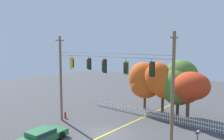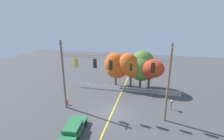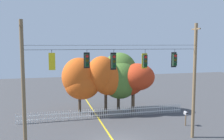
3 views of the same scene
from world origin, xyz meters
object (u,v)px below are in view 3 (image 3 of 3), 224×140
(roadside_mailbox, at_px, (186,114))
(traffic_signal_westbound_side, at_px, (114,61))
(traffic_signal_southbound_primary, at_px, (52,61))
(autumn_maple_near_fence, at_px, (81,80))
(traffic_signal_eastbound_side, at_px, (145,61))
(traffic_signal_northbound_primary, at_px, (87,60))
(autumn_maple_far_west, at_px, (134,78))
(traffic_signal_northbound_secondary, at_px, (175,60))
(autumn_oak_far_east, at_px, (120,75))
(autumn_maple_mid, at_px, (106,77))

(roadside_mailbox, bearing_deg, traffic_signal_westbound_side, -160.26)
(traffic_signal_southbound_primary, distance_m, autumn_maple_near_fence, 9.91)
(traffic_signal_southbound_primary, relative_size, traffic_signal_eastbound_side, 0.95)
(traffic_signal_northbound_primary, bearing_deg, traffic_signal_eastbound_side, 0.00)
(autumn_maple_near_fence, height_order, autumn_maple_far_west, autumn_maple_near_fence)
(roadside_mailbox, bearing_deg, traffic_signal_northbound_secondary, -135.39)
(traffic_signal_southbound_primary, bearing_deg, traffic_signal_westbound_side, 0.26)
(traffic_signal_northbound_secondary, relative_size, autumn_oak_far_east, 0.21)
(traffic_signal_northbound_primary, xyz_separation_m, traffic_signal_eastbound_side, (4.36, 0.00, -0.11))
(autumn_maple_near_fence, bearing_deg, traffic_signal_westbound_side, -81.65)
(autumn_maple_near_fence, bearing_deg, autumn_maple_far_west, -4.40)
(autumn_maple_far_west, bearing_deg, traffic_signal_westbound_side, -118.19)
(traffic_signal_eastbound_side, height_order, traffic_signal_northbound_secondary, same)
(traffic_signal_northbound_secondary, bearing_deg, traffic_signal_eastbound_side, -179.99)
(roadside_mailbox, bearing_deg, autumn_maple_far_west, 117.45)
(traffic_signal_westbound_side, bearing_deg, traffic_signal_southbound_primary, -179.74)
(autumn_maple_near_fence, distance_m, roadside_mailbox, 11.23)
(traffic_signal_northbound_secondary, distance_m, autumn_maple_mid, 9.65)
(autumn_oak_far_east, bearing_deg, traffic_signal_westbound_side, -108.76)
(roadside_mailbox, bearing_deg, traffic_signal_southbound_primary, -167.04)
(traffic_signal_northbound_secondary, height_order, autumn_oak_far_east, traffic_signal_northbound_secondary)
(traffic_signal_northbound_primary, bearing_deg, autumn_maple_near_fence, 86.06)
(autumn_maple_mid, height_order, autumn_oak_far_east, autumn_oak_far_east)
(traffic_signal_eastbound_side, xyz_separation_m, roadside_mailbox, (5.20, 2.74, -5.20))
(traffic_signal_southbound_primary, xyz_separation_m, autumn_maple_far_west, (8.94, 8.58, -2.63))
(autumn_oak_far_east, height_order, autumn_maple_far_west, autumn_oak_far_east)
(autumn_maple_mid, bearing_deg, roadside_mailbox, -43.93)
(traffic_signal_eastbound_side, relative_size, roadside_mailbox, 1.07)
(traffic_signal_southbound_primary, distance_m, autumn_maple_far_west, 12.67)
(traffic_signal_westbound_side, bearing_deg, autumn_maple_mid, 80.73)
(autumn_maple_near_fence, distance_m, autumn_oak_far_east, 4.56)
(traffic_signal_westbound_side, height_order, autumn_oak_far_east, traffic_signal_westbound_side)
(traffic_signal_southbound_primary, xyz_separation_m, autumn_maple_near_fence, (3.02, 9.04, -2.73))
(traffic_signal_northbound_secondary, xyz_separation_m, autumn_oak_far_east, (-1.64, 9.43, -2.34))
(autumn_oak_far_east, bearing_deg, autumn_maple_mid, -157.86)
(autumn_maple_far_west, height_order, roadside_mailbox, autumn_maple_far_west)
(autumn_maple_near_fence, xyz_separation_m, autumn_maple_mid, (2.75, -0.31, 0.32))
(traffic_signal_northbound_secondary, bearing_deg, traffic_signal_northbound_primary, -180.00)
(traffic_signal_westbound_side, distance_m, autumn_maple_mid, 9.12)
(traffic_signal_westbound_side, height_order, traffic_signal_northbound_secondary, same)
(traffic_signal_northbound_secondary, bearing_deg, autumn_oak_far_east, 99.89)
(traffic_signal_northbound_primary, distance_m, traffic_signal_westbound_side, 1.95)
(autumn_maple_near_fence, bearing_deg, roadside_mailbox, -35.10)
(autumn_maple_far_west, bearing_deg, roadside_mailbox, -62.55)
(traffic_signal_eastbound_side, bearing_deg, traffic_signal_northbound_primary, -180.00)
(traffic_signal_southbound_primary, xyz_separation_m, traffic_signal_northbound_secondary, (9.20, 0.02, -0.04))
(autumn_oak_far_east, bearing_deg, traffic_signal_northbound_secondary, -80.11)
(autumn_maple_mid, distance_m, roadside_mailbox, 9.08)
(autumn_maple_mid, bearing_deg, autumn_maple_far_west, -2.55)
(traffic_signal_eastbound_side, distance_m, autumn_maple_far_west, 9.20)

